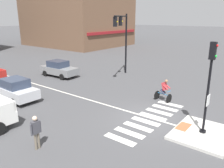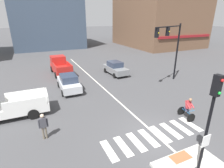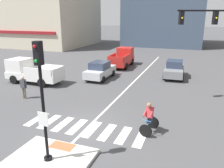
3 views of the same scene
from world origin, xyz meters
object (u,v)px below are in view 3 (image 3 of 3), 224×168
at_px(cyclist, 149,117).
at_px(car_grey_eastbound_far, 174,69).
at_px(pickup_truck_red_westbound_distant, 123,58).
at_px(pickup_truck_white_cross_left, 30,72).
at_px(signal_pole, 42,93).
at_px(car_silver_westbound_far, 100,70).
at_px(pedestrian_at_curb_left, 23,85).

bearing_deg(cyclist, car_grey_eastbound_far, 89.59).
relative_size(pickup_truck_red_westbound_distant, pickup_truck_white_cross_left, 1.01).
xyz_separation_m(signal_pole, cyclist, (3.31, 3.81, -2.10)).
bearing_deg(cyclist, signal_pole, -130.97).
distance_m(car_grey_eastbound_far, pickup_truck_red_westbound_distant, 7.19).
distance_m(signal_pole, car_silver_westbound_far, 13.28).
distance_m(car_silver_westbound_far, car_grey_eastbound_far, 7.18).
distance_m(car_silver_westbound_far, pickup_truck_red_westbound_distant, 6.35).
xyz_separation_m(pickup_truck_red_westbound_distant, pedestrian_at_curb_left, (-3.17, -13.34, 0.00)).
xyz_separation_m(signal_pole, car_grey_eastbound_far, (3.39, 15.63, -2.16)).
relative_size(signal_pole, cyclist, 2.79).
bearing_deg(car_grey_eastbound_far, car_silver_westbound_far, -155.95).
bearing_deg(car_silver_westbound_far, pickup_truck_white_cross_left, -147.68).
bearing_deg(pedestrian_at_curb_left, signal_pole, -43.16).
bearing_deg(signal_pole, pickup_truck_white_cross_left, 132.25).
xyz_separation_m(car_grey_eastbound_far, pickup_truck_white_cross_left, (-11.88, -6.29, 0.17)).
height_order(car_grey_eastbound_far, cyclist, cyclist).
height_order(pickup_truck_red_westbound_distant, pickup_truck_white_cross_left, same).
xyz_separation_m(pickup_truck_red_westbound_distant, pickup_truck_white_cross_left, (-5.55, -9.72, 0.00)).
bearing_deg(pickup_truck_red_westbound_distant, car_grey_eastbound_far, -28.42).
height_order(signal_pole, pickup_truck_white_cross_left, signal_pole).
bearing_deg(pedestrian_at_curb_left, pickup_truck_white_cross_left, 123.40).
relative_size(pickup_truck_red_westbound_distant, pedestrian_at_curb_left, 3.09).
height_order(car_silver_westbound_far, cyclist, cyclist).
bearing_deg(pedestrian_at_curb_left, pickup_truck_red_westbound_distant, 76.65).
distance_m(pickup_truck_white_cross_left, pedestrian_at_curb_left, 4.34).
height_order(car_grey_eastbound_far, pickup_truck_red_westbound_distant, pickup_truck_red_westbound_distant).
xyz_separation_m(car_silver_westbound_far, car_grey_eastbound_far, (6.55, 2.92, 0.00)).
distance_m(car_grey_eastbound_far, pedestrian_at_curb_left, 13.73).
distance_m(pickup_truck_red_westbound_distant, pickup_truck_white_cross_left, 11.19).
distance_m(car_grey_eastbound_far, cyclist, 11.83).
height_order(signal_pole, car_grey_eastbound_far, signal_pole).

